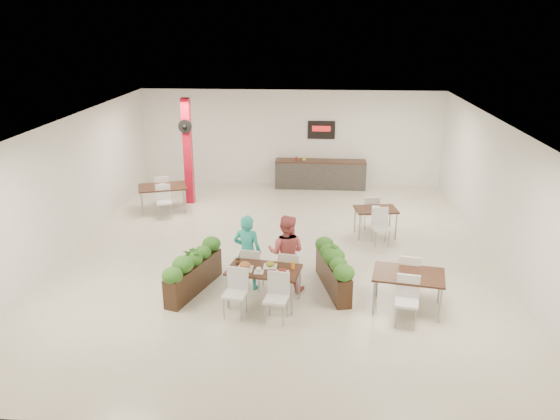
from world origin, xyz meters
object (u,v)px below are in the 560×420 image
object	(u,v)px
service_counter	(320,173)
side_table_b	(376,213)
planter_left	(194,268)
side_table_a	(163,190)
red_column	(188,150)
diner_woman	(286,253)
main_table	(263,274)
diner_man	(247,252)
planter_right	(333,267)
side_table_c	(408,279)

from	to	relation	value
service_counter	side_table_b	xyz separation A→B (m)	(1.42, -4.28, 0.13)
side_table_b	service_counter	bearing A→B (deg)	100.15
planter_left	side_table_a	size ratio (longest dim) A/B	1.11
side_table_b	red_column	bearing A→B (deg)	147.78
service_counter	diner_woman	world-z (taller)	service_counter
main_table	planter_left	distance (m)	1.55
main_table	side_table_b	size ratio (longest dim) A/B	1.08
diner_man	planter_left	xyz separation A→B (m)	(-1.09, -0.22, -0.30)
main_table	diner_man	distance (m)	0.78
planter_right	side_table_a	distance (m)	6.76
diner_man	diner_woman	bearing A→B (deg)	-170.18
diner_woman	planter_left	xyz separation A→B (m)	(-1.89, -0.22, -0.31)
red_column	planter_left	xyz separation A→B (m)	(1.39, -5.77, -1.13)
diner_woman	main_table	bearing A→B (deg)	67.67
side_table_b	side_table_c	xyz separation A→B (m)	(0.26, -3.81, 0.02)
main_table	planter_right	size ratio (longest dim) A/B	0.97
diner_woman	side_table_a	world-z (taller)	diner_woman
diner_man	service_counter	bearing A→B (deg)	-91.73
planter_left	side_table_b	size ratio (longest dim) A/B	1.12
planter_left	diner_man	bearing A→B (deg)	11.25
planter_right	side_table_c	world-z (taller)	planter_right
diner_woman	side_table_a	size ratio (longest dim) A/B	0.98
red_column	service_counter	size ratio (longest dim) A/B	1.07
service_counter	planter_left	size ratio (longest dim) A/B	1.61
diner_woman	side_table_b	distance (m)	3.80
diner_woman	planter_left	world-z (taller)	diner_woman
planter_right	side_table_c	size ratio (longest dim) A/B	1.12
red_column	side_table_b	world-z (taller)	red_column
side_table_a	planter_right	bearing A→B (deg)	-61.86
red_column	side_table_c	bearing A→B (deg)	-47.65
side_table_c	diner_woman	bearing A→B (deg)	174.46
service_counter	main_table	size ratio (longest dim) A/B	1.66
side_table_a	side_table_c	xyz separation A→B (m)	(6.30, -5.42, -0.01)
side_table_b	side_table_c	bearing A→B (deg)	-94.36
red_column	diner_man	distance (m)	6.13
diner_man	planter_left	distance (m)	1.16
red_column	planter_left	size ratio (longest dim) A/B	1.72
planter_left	service_counter	bearing A→B (deg)	71.12
side_table_c	service_counter	bearing A→B (deg)	112.02
planter_left	planter_right	world-z (taller)	planter_left
side_table_b	main_table	bearing A→B (deg)	-132.12
side_table_a	diner_man	bearing A→B (deg)	-74.86
diner_woman	side_table_a	distance (m)	6.15
red_column	planter_right	bearing A→B (deg)	-52.16
service_counter	main_table	bearing A→B (deg)	-97.94
side_table_a	side_table_c	distance (m)	8.31
planter_right	side_table_b	size ratio (longest dim) A/B	1.12
main_table	planter_right	xyz separation A→B (m)	(1.39, 0.72, -0.14)
red_column	side_table_b	xyz separation A→B (m)	(5.42, -2.41, -1.02)
service_counter	planter_right	xyz separation A→B (m)	(0.26, -7.35, 0.00)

